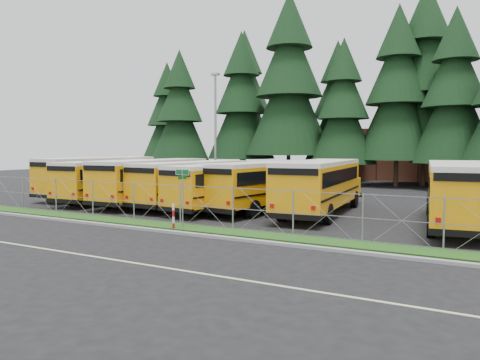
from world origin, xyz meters
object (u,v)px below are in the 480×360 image
object	(u,v)px
bus_2	(156,182)
light_standard	(215,128)
bus_3	(196,184)
bus_1	(117,181)
bus_east	(458,195)
bus_6	(321,187)
bus_0	(102,177)
bus_5	(268,186)
bus_4	(231,187)
street_sign	(182,186)
striped_bollard	(173,217)

from	to	relation	value
bus_2	light_standard	world-z (taller)	light_standard
bus_2	bus_3	bearing A→B (deg)	3.63
bus_1	bus_2	size ratio (longest dim) A/B	0.97
bus_2	bus_east	xyz separation A→B (m)	(18.59, -0.13, 0.05)
bus_3	bus_6	size ratio (longest dim) A/B	0.95
bus_6	light_standard	bearing A→B (deg)	139.80
bus_1	bus_0	bearing A→B (deg)	149.26
bus_6	light_standard	distance (m)	15.95
bus_3	light_standard	distance (m)	11.02
bus_3	light_standard	bearing A→B (deg)	118.38
bus_2	bus_6	bearing A→B (deg)	1.86
bus_5	bus_east	distance (m)	10.59
bus_2	bus_4	world-z (taller)	bus_2
bus_5	street_sign	distance (m)	8.09
bus_3	bus_2	bearing A→B (deg)	-171.01
bus_1	bus_4	xyz separation A→B (m)	(9.33, 0.01, -0.04)
bus_0	bus_2	size ratio (longest dim) A/B	1.02
street_sign	bus_2	bearing A→B (deg)	135.99
bus_1	bus_2	distance (m)	3.37
bus_0	striped_bollard	distance (m)	15.99
light_standard	bus_4	bearing A→B (deg)	-53.48
bus_4	bus_east	distance (m)	12.62
bus_3	street_sign	bearing A→B (deg)	-55.76
bus_0	bus_2	bearing A→B (deg)	-11.91
bus_1	bus_2	xyz separation A→B (m)	(3.37, 0.17, 0.05)
bus_3	bus_5	distance (m)	5.01
bus_4	bus_6	bearing A→B (deg)	16.02
bus_2	bus_east	distance (m)	18.59
bus_0	bus_6	world-z (taller)	bus_6
bus_6	bus_east	bearing A→B (deg)	-12.00
bus_5	bus_0	bearing A→B (deg)	-174.88
light_standard	street_sign	bearing A→B (deg)	-62.49
street_sign	striped_bollard	bearing A→B (deg)	-165.93
bus_0	street_sign	size ratio (longest dim) A/B	4.14
bus_1	bus_3	xyz separation A→B (m)	(6.41, 0.46, 0.01)
bus_0	striped_bollard	world-z (taller)	bus_0
bus_0	street_sign	world-z (taller)	bus_0
bus_6	striped_bollard	world-z (taller)	bus_6
light_standard	bus_6	bearing A→B (deg)	-35.01
bus_4	bus_5	size ratio (longest dim) A/B	0.96
bus_0	bus_2	distance (m)	6.43
bus_east	striped_bollard	bearing A→B (deg)	-155.18
bus_0	bus_east	bearing A→B (deg)	-3.40
bus_2	bus_4	size ratio (longest dim) A/B	1.06
bus_6	striped_bollard	xyz separation A→B (m)	(-4.32, -8.12, -0.93)
bus_0	bus_1	distance (m)	3.28
bus_0	bus_3	bearing A→B (deg)	-6.36
bus_0	bus_5	bearing A→B (deg)	-2.24
bus_3	bus_0	bearing A→B (deg)	177.27
bus_east	street_sign	size ratio (longest dim) A/B	4.19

